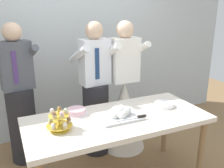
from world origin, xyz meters
TOP-DOWN VIEW (x-y plane):
  - rear_wall at (0.00, 1.44)m, footprint 5.20×0.10m
  - dessert_table at (0.00, 0.00)m, footprint 1.80×0.80m
  - cupcake_stand at (-0.58, -0.02)m, footprint 0.23×0.23m
  - main_cake_tray at (0.02, -0.01)m, footprint 0.44×0.31m
  - plate_stack at (0.58, 0.04)m, footprint 0.21×0.21m
  - round_cake at (-0.35, 0.23)m, footprint 0.24×0.24m
  - person_groom at (0.02, 0.68)m, footprint 0.50×0.53m
  - person_bride at (0.40, 0.64)m, footprint 0.56×0.56m
  - person_guest at (-0.84, 0.88)m, footprint 0.53×0.55m

SIDE VIEW (x-z plane):
  - person_bride at x=0.40m, z-range -0.25..1.41m
  - dessert_table at x=0.00m, z-range 0.31..1.09m
  - person_groom at x=0.02m, z-range -0.08..1.58m
  - person_guest at x=-0.84m, z-range -0.08..1.58m
  - plate_stack at x=0.58m, z-range 0.77..0.82m
  - round_cake at x=-0.35m, z-range 0.77..0.84m
  - main_cake_tray at x=0.02m, z-range 0.76..0.88m
  - cupcake_stand at x=-0.58m, z-range 0.76..0.97m
  - rear_wall at x=0.00m, z-range 0.00..2.90m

